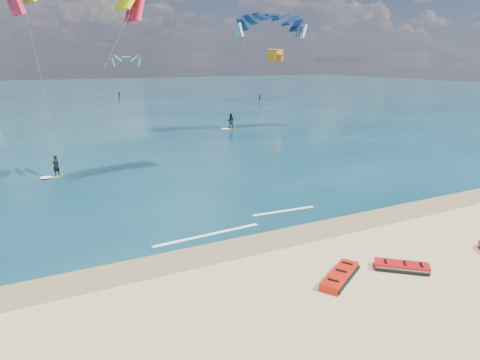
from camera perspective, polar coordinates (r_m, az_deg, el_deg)
name	(u,v)px	position (r m, az deg, el deg)	size (l,w,h in m)	color
ground	(106,134)	(55.85, -17.46, 5.83)	(320.00, 320.00, 0.00)	tan
wet_sand_strip	(243,246)	(21.54, 0.38, -8.77)	(320.00, 2.40, 0.01)	olive
sea	(59,96)	(119.07, -22.99, 10.25)	(320.00, 200.00, 0.04)	#0A2A37
packed_kite_left	(340,280)	(18.96, 13.15, -12.85)	(2.91, 1.13, 0.41)	red
packed_kite_mid	(401,270)	(20.54, 20.70, -11.16)	(2.48, 1.07, 0.39)	red
kitesurfer_main	(66,77)	(32.54, -22.23, 12.63)	(8.99, 8.59, 15.20)	yellow
kitesurfer_far	(251,66)	(54.67, 1.47, 14.93)	(9.91, 7.98, 15.57)	gold
shoreline_foam	(241,224)	(24.10, 0.18, -5.91)	(10.70, 1.85, 0.01)	white
distant_kites	(26,79)	(95.31, -26.63, 11.96)	(85.12, 45.97, 12.10)	orange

